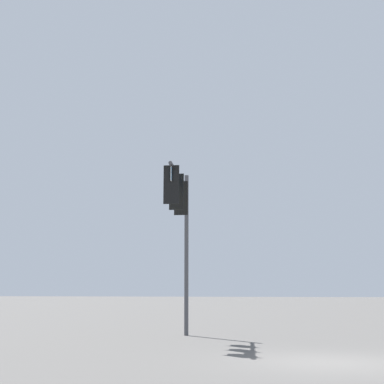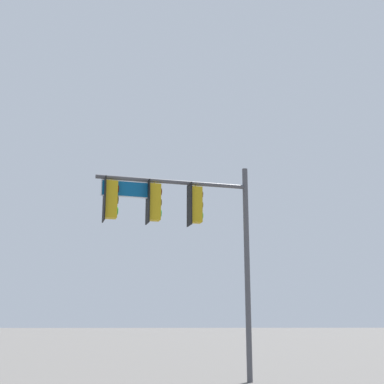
# 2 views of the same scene
# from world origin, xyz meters

# --- Properties ---
(signal_pole_near) EXTENTS (4.67, 1.28, 6.44)m
(signal_pole_near) POSITION_xyz_m (-4.55, -5.53, 4.78)
(signal_pole_near) COLOR #47474C
(signal_pole_near) RESTS_ON ground_plane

